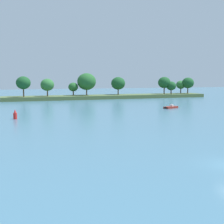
{
  "coord_description": "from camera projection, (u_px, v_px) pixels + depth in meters",
  "views": [
    {
      "loc": [
        -19.48,
        -22.23,
        7.86
      ],
      "look_at": [
        0.9,
        35.02,
        1.2
      ],
      "focal_mm": 50.11,
      "sensor_mm": 36.0,
      "label": 1
    }
  ],
  "objects": [
    {
      "name": "treeline_island",
      "position": [
        111.0,
        90.0,
        119.81
      ],
      "size": [
        78.79,
        10.22,
        9.61
      ],
      "color": "#4C6038",
      "rests_on": "ground"
    },
    {
      "name": "fishing_skiff",
      "position": [
        171.0,
        107.0,
        81.0
      ],
      "size": [
        4.55,
        3.1,
        0.99
      ],
      "color": "maroon",
      "rests_on": "ground"
    },
    {
      "name": "channel_buoy_red",
      "position": [
        15.0,
        115.0,
        59.65
      ],
      "size": [
        0.7,
        0.7,
        1.9
      ],
      "color": "red",
      "rests_on": "ground"
    }
  ]
}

